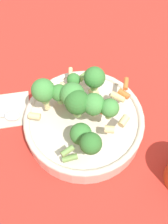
% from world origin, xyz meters
% --- Properties ---
extents(ground_plane, '(3.00, 3.00, 0.00)m').
position_xyz_m(ground_plane, '(0.00, 0.00, 0.00)').
color(ground_plane, '#B72D23').
extents(bowl, '(0.26, 0.26, 0.05)m').
position_xyz_m(bowl, '(0.00, 0.00, 0.03)').
color(bowl, beige).
rests_on(bowl, ground_plane).
extents(pasta_salad, '(0.22, 0.20, 0.10)m').
position_xyz_m(pasta_salad, '(-0.01, 0.01, 0.11)').
color(pasta_salad, '#8CB766').
rests_on(pasta_salad, bowl).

